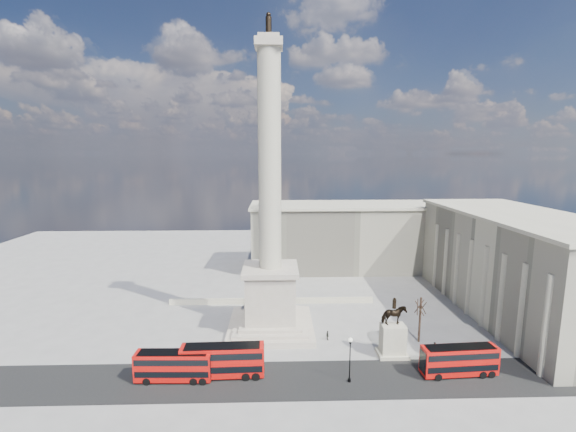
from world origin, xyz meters
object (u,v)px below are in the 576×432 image
Objects in this scene: equestrian_statue at (393,335)px; pedestrian_walking at (435,356)px; red_bus_a at (174,366)px; red_bus_c at (460,360)px; victorian_lamp at (350,356)px; pedestrian_standing at (434,348)px; pedestrian_crossing at (328,335)px; nelsons_column at (270,254)px; red_bus_b at (223,360)px.

equestrian_statue is 4.65× the size of pedestrian_walking.
pedestrian_walking is (35.60, 3.26, -1.13)m from red_bus_a.
victorian_lamp is (-14.86, -1.15, 1.44)m from red_bus_c.
pedestrian_crossing is (-15.17, 4.59, -0.12)m from pedestrian_standing.
pedestrian_standing is (6.34, 0.33, -2.22)m from equestrian_statue.
nelsons_column reaches higher than equestrian_statue.
red_bus_a is 0.97× the size of red_bus_c.
red_bus_a is (-12.27, -14.69, -10.83)m from nelsons_column.
red_bus_c is 6.59× the size of pedestrian_crossing.
pedestrian_walking reaches higher than pedestrian_standing.
red_bus_b is at bearing 0.14° from pedestrian_standing.
pedestrian_standing is at bearing -20.19° from nelsons_column.
victorian_lamp is (16.40, -1.67, 1.26)m from red_bus_b.
pedestrian_standing is (30.23, 5.09, -1.42)m from red_bus_b.
pedestrian_crossing is at bearing 27.57° from red_bus_a.
pedestrian_crossing is (15.06, 9.68, -1.54)m from red_bus_b.
red_bus_c reaches higher than pedestrian_standing.
pedestrian_crossing is at bearing 135.82° from pedestrian_walking.
nelsons_column reaches higher than red_bus_b.
nelsons_column is at bearing -29.61° from pedestrian_standing.
victorian_lamp is 9.88m from equestrian_statue.
equestrian_statue reaches higher than red_bus_c.
nelsons_column is 32.48× the size of pedestrian_crossing.
red_bus_b is (6.23, 0.71, 0.22)m from red_bus_a.
red_bus_c is 5.84m from pedestrian_standing.
equestrian_statue reaches higher than victorian_lamp.
nelsons_column is 5.63× the size of equestrian_statue.
nelsons_column reaches higher than pedestrian_walking.
red_bus_a reaches higher than pedestrian_crossing.
red_bus_b is 17.97m from pedestrian_crossing.
pedestrian_standing is at bearing 7.90° from red_bus_b.
nelsons_column is at bearing 53.00° from pedestrian_crossing.
victorian_lamp reaches higher than red_bus_a.
red_bus_b is 16.54m from victorian_lamp.
victorian_lamp is at bearing -56.50° from nelsons_column.
red_bus_b is at bearing 175.54° from red_bus_c.
pedestrian_walking is at bearing 3.30° from red_bus_b.
pedestrian_crossing is (-8.83, 4.92, -2.34)m from equestrian_statue.
red_bus_a is at bearing 176.78° from red_bus_c.
red_bus_b is 1.23× the size of equestrian_statue.
victorian_lamp reaches higher than red_bus_c.
pedestrian_walking is at bearing 118.13° from red_bus_c.
victorian_lamp reaches higher than pedestrian_walking.
red_bus_b is 29.51m from pedestrian_walking.
red_bus_c is (37.49, 0.18, 0.04)m from red_bus_a.
red_bus_c is 3.79m from pedestrian_walking.
pedestrian_standing is at bearing -118.30° from pedestrian_crossing.
red_bus_a reaches higher than pedestrian_walking.
nelsons_column is 20.98m from victorian_lamp.
pedestrian_standing is at bearing 26.07° from victorian_lamp.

